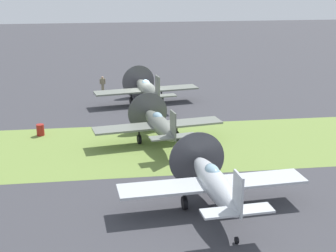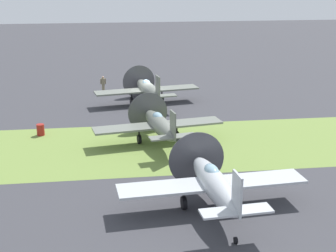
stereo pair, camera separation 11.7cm
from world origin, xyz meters
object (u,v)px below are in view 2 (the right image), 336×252
at_px(airplane_lead, 148,89).
at_px(airplane_wingman, 159,124).
at_px(airplane_trail, 214,183).
at_px(fuel_drum, 41,130).
at_px(ground_crew_chief, 103,84).

height_order(airplane_lead, airplane_wingman, airplane_lead).
bearing_deg(airplane_trail, fuel_drum, 122.55).
relative_size(airplane_wingman, airplane_trail, 0.95).
height_order(airplane_trail, fuel_drum, airplane_trail).
xyz_separation_m(airplane_wingman, airplane_trail, (1.64, -11.13, 0.08)).
xyz_separation_m(ground_crew_chief, fuel_drum, (-5.04, -13.96, -0.46)).
bearing_deg(fuel_drum, ground_crew_chief, 70.14).
height_order(airplane_wingman, fuel_drum, airplane_wingman).
distance_m(airplane_lead, fuel_drum, 12.48).
relative_size(airplane_trail, fuel_drum, 11.61).
bearing_deg(ground_crew_chief, airplane_wingman, 88.36).
bearing_deg(airplane_wingman, airplane_trail, -91.08).
bearing_deg(airplane_lead, ground_crew_chief, 116.76).
bearing_deg(airplane_trail, ground_crew_chief, 96.95).
height_order(airplane_trail, ground_crew_chief, airplane_trail).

